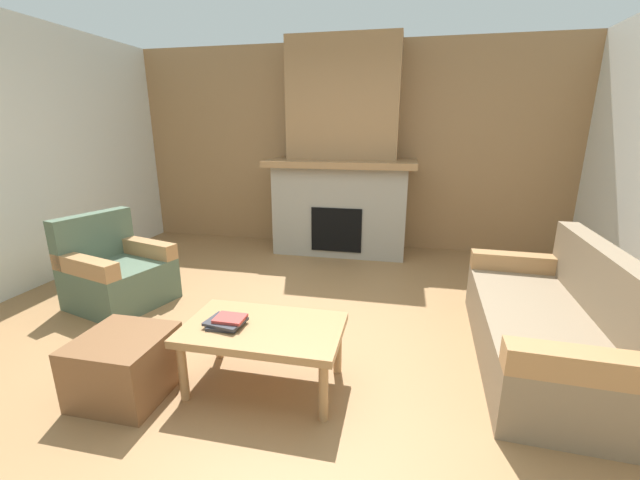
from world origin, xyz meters
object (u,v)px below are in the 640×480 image
object	(u,v)px
couch	(552,325)
armchair	(116,274)
coffee_table	(263,333)
ottoman	(125,365)
fireplace	(342,164)

from	to	relation	value
couch	armchair	size ratio (longest dim) A/B	1.96
armchair	coffee_table	size ratio (longest dim) A/B	0.94
couch	ottoman	world-z (taller)	couch
ottoman	coffee_table	bearing A→B (deg)	17.83
couch	ottoman	distance (m)	2.89
fireplace	coffee_table	distance (m)	3.14
armchair	coffee_table	bearing A→B (deg)	-26.83
armchair	ottoman	xyz separation A→B (m)	(0.99, -1.18, -0.09)
couch	ottoman	xyz separation A→B (m)	(-2.72, -0.95, -0.09)
couch	fireplace	bearing A→B (deg)	128.70
armchair	coffee_table	world-z (taller)	armchair
couch	coffee_table	distance (m)	2.02
couch	armchair	distance (m)	3.72
fireplace	ottoman	xyz separation A→B (m)	(-0.83, -3.31, -0.96)
armchair	ottoman	size ratio (longest dim) A/B	1.80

